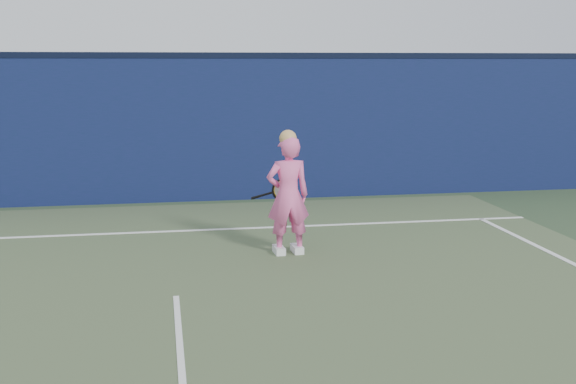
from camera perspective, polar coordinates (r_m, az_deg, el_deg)
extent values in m
plane|color=#34492D|center=(6.80, -8.63, -10.86)|extent=(80.00, 80.00, 0.00)
cube|color=#0D1A3C|center=(12.90, -9.55, 4.82)|extent=(24.00, 0.40, 2.50)
cube|color=black|center=(12.85, -9.73, 10.60)|extent=(24.00, 0.42, 0.10)
imported|color=pink|center=(9.17, 0.00, -0.29)|extent=(0.57, 0.39, 1.52)
sphere|color=tan|center=(9.06, 0.00, 4.25)|extent=(0.22, 0.22, 0.22)
cube|color=white|center=(9.35, 0.72, -4.53)|extent=(0.14, 0.29, 0.10)
cube|color=white|center=(9.30, -0.72, -4.62)|extent=(0.14, 0.29, 0.10)
torus|color=black|center=(9.56, -0.41, 0.16)|extent=(0.31, 0.09, 0.31)
torus|color=yellow|center=(9.56, -0.41, 0.16)|extent=(0.26, 0.07, 0.25)
cylinder|color=beige|center=(9.56, -0.41, 0.16)|extent=(0.25, 0.06, 0.25)
cylinder|color=black|center=(9.58, -1.80, -0.19)|extent=(0.28, 0.04, 0.10)
cylinder|color=black|center=(9.60, -2.58, -0.42)|extent=(0.13, 0.04, 0.07)
cube|color=white|center=(10.62, -9.21, -3.08)|extent=(11.00, 0.08, 0.01)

